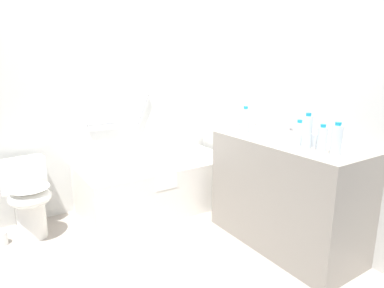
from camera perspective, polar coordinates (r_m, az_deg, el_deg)
ground_plane at (r=2.61m, az=-6.59°, el=-20.64°), size 3.70×3.70×0.00m
wall_back_tiled at (r=3.44m, az=-17.62°, el=10.04°), size 3.10×0.10×2.56m
wall_right_mirror at (r=3.04m, az=17.40°, el=9.61°), size 0.10×3.04×2.56m
bathtub at (r=3.43m, az=-6.10°, el=-6.69°), size 1.51×0.77×1.17m
toilet at (r=3.18m, az=-26.48°, el=-8.15°), size 0.40×0.52×0.68m
vanity_counter at (r=2.81m, az=15.78°, el=-8.21°), size 0.56×1.23×0.88m
sink_basin at (r=2.71m, az=13.97°, el=1.42°), size 0.33×0.33×0.05m
sink_faucet at (r=2.85m, az=16.62°, el=2.02°), size 0.12×0.15×0.08m
water_bottle_0 at (r=2.54m, az=17.97°, el=1.74°), size 0.06×0.06×0.19m
water_bottle_1 at (r=2.88m, az=9.20°, el=4.03°), size 0.07×0.07×0.23m
water_bottle_2 at (r=2.44m, az=19.27°, el=1.96°), size 0.07×0.07×0.25m
water_bottle_3 at (r=2.36m, az=23.71°, el=0.68°), size 0.07×0.07×0.22m
water_bottle_4 at (r=2.44m, az=21.56°, el=0.89°), size 0.07×0.07×0.18m
drinking_glass_0 at (r=2.97m, az=7.67°, el=3.25°), size 0.06×0.06×0.10m
drinking_glass_1 at (r=2.96m, az=10.09°, el=2.90°), size 0.07×0.07×0.08m
drinking_glass_2 at (r=2.52m, az=20.56°, el=0.54°), size 0.06×0.06×0.10m
toilet_paper_roll at (r=3.25m, az=-30.23°, el=-13.97°), size 0.11×0.11×0.11m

